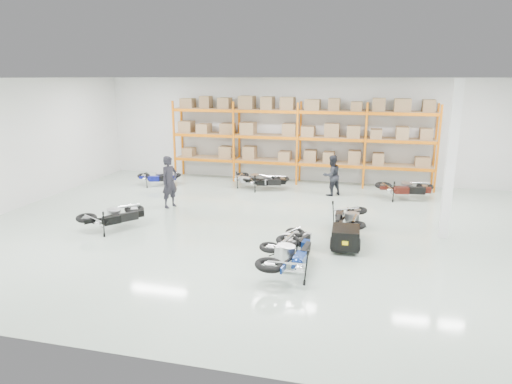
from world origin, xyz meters
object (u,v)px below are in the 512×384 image
(moto_back_a, at_px, (159,175))
(moto_back_c, at_px, (266,178))
(moto_back_b, at_px, (253,176))
(person_back, at_px, (332,175))
(moto_blue_centre, at_px, (289,249))
(moto_silver_left, at_px, (290,238))
(trailer, at_px, (345,238))
(person_left, at_px, (170,182))
(moto_back_d, at_px, (405,185))
(moto_black_far_left, at_px, (114,212))
(moto_touring_right, at_px, (349,214))

(moto_back_a, xyz_separation_m, moto_back_c, (4.63, 0.36, 0.02))
(moto_back_b, height_order, person_back, person_back)
(moto_blue_centre, relative_size, moto_back_a, 1.22)
(moto_silver_left, height_order, trailer, moto_silver_left)
(person_left, distance_m, person_back, 6.24)
(moto_back_d, relative_size, person_back, 1.17)
(trailer, bearing_deg, moto_black_far_left, 177.42)
(moto_back_d, xyz_separation_m, person_back, (-2.77, -0.04, 0.23))
(moto_back_b, bearing_deg, moto_back_c, -83.99)
(moto_back_a, distance_m, moto_back_b, 4.06)
(moto_touring_right, relative_size, moto_back_a, 1.14)
(moto_back_d, distance_m, person_back, 2.78)
(moto_back_c, relative_size, moto_back_d, 0.89)
(moto_back_c, bearing_deg, person_back, -109.34)
(moto_touring_right, bearing_deg, moto_back_a, 153.97)
(moto_black_far_left, distance_m, moto_touring_right, 7.10)
(moto_back_c, xyz_separation_m, person_left, (-2.76, -3.29, 0.42))
(moto_back_a, height_order, person_left, person_left)
(moto_back_c, relative_size, person_back, 1.04)
(person_back, bearing_deg, moto_blue_centre, 45.84)
(moto_silver_left, bearing_deg, moto_back_a, -24.21)
(moto_black_far_left, bearing_deg, moto_back_d, -108.81)
(moto_silver_left, distance_m, moto_back_d, 7.38)
(trailer, bearing_deg, person_back, 96.63)
(moto_back_c, height_order, person_left, person_left)
(person_left, bearing_deg, moto_back_a, 57.32)
(moto_back_a, relative_size, moto_back_b, 0.93)
(moto_back_c, height_order, person_back, person_back)
(moto_touring_right, xyz_separation_m, moto_back_b, (-4.15, 4.63, -0.03))
(moto_black_far_left, bearing_deg, moto_touring_right, -129.84)
(moto_back_a, bearing_deg, moto_back_d, -107.21)
(trailer, height_order, moto_back_a, moto_back_a)
(moto_touring_right, distance_m, moto_back_c, 5.72)
(moto_back_b, height_order, person_left, person_left)
(moto_silver_left, height_order, person_back, person_back)
(moto_back_a, bearing_deg, moto_silver_left, -151.68)
(moto_back_d, height_order, person_back, person_back)
(moto_black_far_left, distance_m, moto_back_d, 10.58)
(moto_black_far_left, xyz_separation_m, moto_back_c, (3.38, 6.00, -0.05))
(moto_back_c, xyz_separation_m, person_back, (2.67, -0.22, 0.29))
(moto_back_b, bearing_deg, trailer, -125.68)
(moto_back_b, relative_size, moto_back_d, 0.91)
(moto_silver_left, xyz_separation_m, moto_back_c, (-2.17, 6.79, 0.02))
(moto_back_a, bearing_deg, moto_back_b, -100.94)
(moto_silver_left, bearing_deg, person_back, -75.15)
(moto_back_c, relative_size, person_left, 0.90)
(moto_back_b, xyz_separation_m, moto_back_c, (0.60, -0.16, -0.01))
(moto_back_c, bearing_deg, trailer, -164.30)
(moto_blue_centre, distance_m, person_left, 6.84)
(moto_blue_centre, distance_m, moto_back_b, 8.52)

